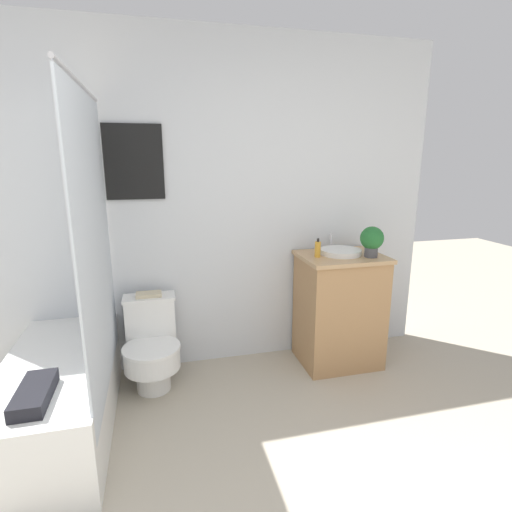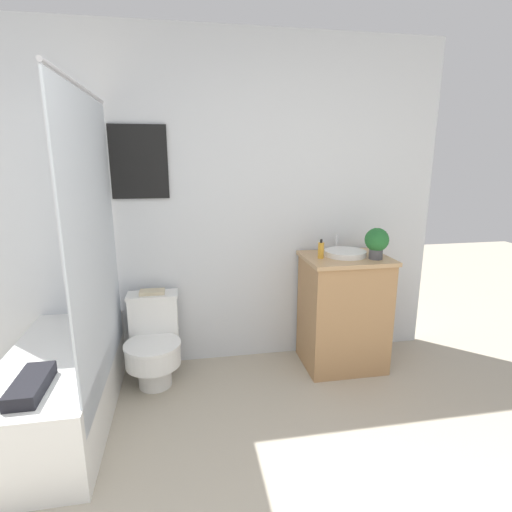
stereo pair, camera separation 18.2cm
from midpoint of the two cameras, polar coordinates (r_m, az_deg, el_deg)
wall_back at (r=3.05m, az=-4.71°, el=7.17°), size 3.59×0.07×2.50m
shower_area at (r=2.76m, az=-24.24°, el=-15.87°), size 0.59×1.33×1.98m
toilet at (r=3.02m, az=-12.71°, el=-11.89°), size 0.39×0.53×0.64m
vanity at (r=3.22m, az=13.93°, el=-7.70°), size 0.63×0.51×0.89m
sink at (r=3.11m, az=14.25°, el=0.40°), size 0.31×0.35×0.13m
soap_bottle at (r=2.99m, az=10.99°, el=0.82°), size 0.04×0.04×0.14m
potted_plant at (r=3.05m, az=18.51°, el=1.97°), size 0.17×0.17×0.23m
book_on_tank at (r=3.02m, az=-12.96°, el=-5.05°), size 0.18×0.11×0.02m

